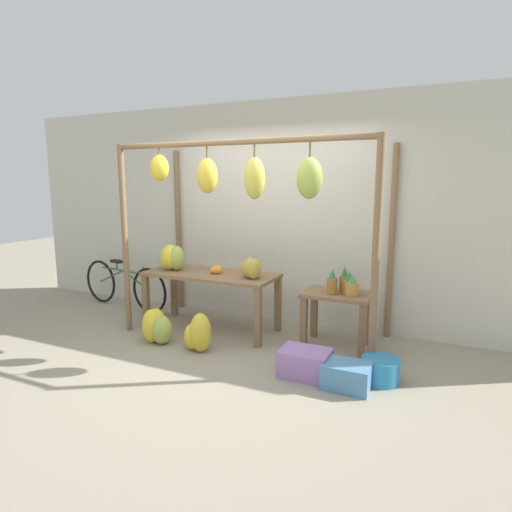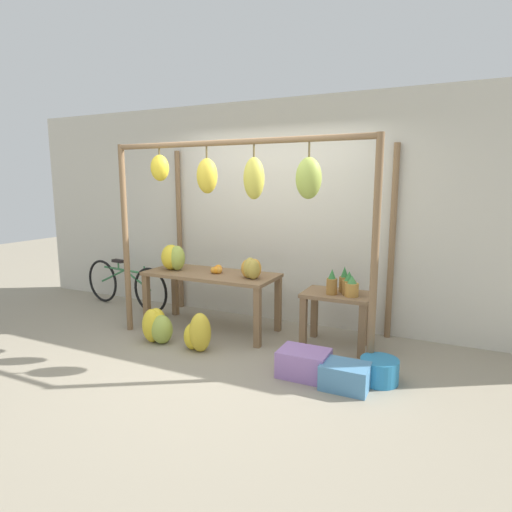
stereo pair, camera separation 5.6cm
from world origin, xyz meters
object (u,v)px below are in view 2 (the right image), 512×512
object	(u,v)px
fruit_crate_white	(304,363)
fruit_crate_purple	(345,376)
orange_pile	(217,270)
banana_pile_ground_left	(157,326)
banana_pile_on_table	(173,257)
pineapple_cluster	(345,284)
parked_bicycle	(125,284)
blue_bucket	(379,371)
banana_pile_ground_right	(197,334)
papaya_pile	(251,269)

from	to	relation	value
fruit_crate_white	fruit_crate_purple	world-z (taller)	fruit_crate_white
orange_pile	banana_pile_ground_left	size ratio (longest dim) A/B	0.44
banana_pile_on_table	banana_pile_ground_left	world-z (taller)	banana_pile_on_table
pineapple_cluster	fruit_crate_purple	bearing A→B (deg)	-74.96
pineapple_cluster	parked_bicycle	size ratio (longest dim) A/B	0.20
orange_pile	pineapple_cluster	xyz separation A→B (m)	(1.54, 0.05, -0.04)
blue_bucket	parked_bicycle	world-z (taller)	parked_bicycle
banana_pile_on_table	banana_pile_ground_right	size ratio (longest dim) A/B	0.93
fruit_crate_white	papaya_pile	xyz separation A→B (m)	(-0.88, 0.68, 0.70)
pineapple_cluster	parked_bicycle	world-z (taller)	pineapple_cluster
parked_bicycle	papaya_pile	distance (m)	2.28
parked_bicycle	fruit_crate_purple	world-z (taller)	parked_bicycle
fruit_crate_purple	blue_bucket	bearing A→B (deg)	44.95
pineapple_cluster	papaya_pile	size ratio (longest dim) A/B	1.20
banana_pile_ground_right	fruit_crate_white	bearing A→B (deg)	-4.28
fruit_crate_white	pineapple_cluster	bearing A→B (deg)	78.50
banana_pile_ground_left	fruit_crate_white	distance (m)	1.79
orange_pile	blue_bucket	xyz separation A→B (m)	(2.03, -0.60, -0.64)
papaya_pile	pineapple_cluster	bearing A→B (deg)	7.46
banana_pile_on_table	papaya_pile	bearing A→B (deg)	-1.26
banana_pile_ground_left	fruit_crate_purple	xyz separation A→B (m)	(2.20, -0.19, -0.07)
pineapple_cluster	fruit_crate_purple	world-z (taller)	pineapple_cluster
orange_pile	banana_pile_ground_left	bearing A→B (deg)	-122.41
banana_pile_ground_right	parked_bicycle	bearing A→B (deg)	152.88
banana_pile_ground_left	parked_bicycle	size ratio (longest dim) A/B	0.23
blue_bucket	parked_bicycle	distance (m)	3.84
banana_pile_ground_left	banana_pile_ground_right	size ratio (longest dim) A/B	0.92
orange_pile	fruit_crate_purple	distance (m)	2.07
orange_pile	fruit_crate_purple	bearing A→B (deg)	-25.38
papaya_pile	banana_pile_ground_right	bearing A→B (deg)	-121.01
parked_bicycle	papaya_pile	bearing A→B (deg)	-9.10
banana_pile_ground_left	fruit_crate_purple	size ratio (longest dim) A/B	0.96
fruit_crate_white	blue_bucket	bearing A→B (deg)	14.56
banana_pile_ground_left	blue_bucket	size ratio (longest dim) A/B	1.14
orange_pile	papaya_pile	size ratio (longest dim) A/B	0.60
banana_pile_ground_right	fruit_crate_purple	size ratio (longest dim) A/B	1.04
papaya_pile	banana_pile_ground_left	bearing A→B (deg)	-148.01
banana_pile_ground_left	fruit_crate_white	xyz separation A→B (m)	(1.79, -0.11, -0.06)
orange_pile	papaya_pile	bearing A→B (deg)	-9.48
pineapple_cluster	banana_pile_on_table	bearing A→B (deg)	-176.98
fruit_crate_white	fruit_crate_purple	xyz separation A→B (m)	(0.41, -0.08, -0.01)
banana_pile_on_table	parked_bicycle	world-z (taller)	banana_pile_on_table
banana_pile_ground_right	parked_bicycle	distance (m)	2.07
blue_bucket	banana_pile_ground_right	bearing A→B (deg)	-177.61
pineapple_cluster	blue_bucket	distance (m)	1.02
banana_pile_on_table	pineapple_cluster	distance (m)	2.14
blue_bucket	orange_pile	bearing A→B (deg)	163.67
banana_pile_on_table	fruit_crate_purple	bearing A→B (deg)	-18.33
banana_pile_ground_right	parked_bicycle	world-z (taller)	parked_bicycle
fruit_crate_purple	banana_pile_ground_left	bearing A→B (deg)	175.01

